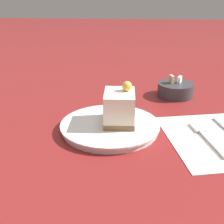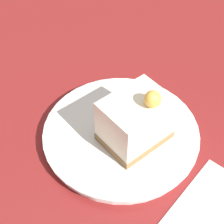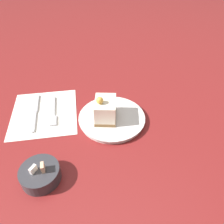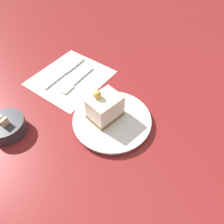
{
  "view_description": "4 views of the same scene",
  "coord_description": "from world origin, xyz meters",
  "px_view_note": "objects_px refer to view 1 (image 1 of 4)",
  "views": [
    {
      "loc": [
        0.01,
        -0.58,
        0.31
      ],
      "look_at": [
        -0.03,
        0.02,
        0.05
      ],
      "focal_mm": 50.0,
      "sensor_mm": 36.0,
      "label": 1
    },
    {
      "loc": [
        0.21,
        -0.19,
        0.41
      ],
      "look_at": [
        -0.04,
        0.01,
        0.06
      ],
      "focal_mm": 60.0,
      "sensor_mm": 36.0,
      "label": 2
    },
    {
      "loc": [
        -0.06,
        0.55,
        0.49
      ],
      "look_at": [
        -0.04,
        0.04,
        0.05
      ],
      "focal_mm": 35.0,
      "sensor_mm": 36.0,
      "label": 3
    },
    {
      "loc": [
        -0.31,
        0.28,
        0.48
      ],
      "look_at": [
        -0.04,
        0.03,
        0.06
      ],
      "focal_mm": 35.0,
      "sensor_mm": 36.0,
      "label": 4
    }
  ],
  "objects_px": {
    "cake_slice": "(120,107)",
    "fork": "(205,135)",
    "sugar_bowl": "(175,89)",
    "plate": "(110,126)"
  },
  "relations": [
    {
      "from": "sugar_bowl",
      "to": "fork",
      "type": "bearing_deg",
      "value": -82.68
    },
    {
      "from": "cake_slice",
      "to": "fork",
      "type": "relative_size",
      "value": 0.6
    },
    {
      "from": "plate",
      "to": "sugar_bowl",
      "type": "height_order",
      "value": "sugar_bowl"
    },
    {
      "from": "plate",
      "to": "fork",
      "type": "bearing_deg",
      "value": -6.3
    },
    {
      "from": "sugar_bowl",
      "to": "cake_slice",
      "type": "bearing_deg",
      "value": -124.26
    },
    {
      "from": "plate",
      "to": "fork",
      "type": "distance_m",
      "value": 0.2
    },
    {
      "from": "sugar_bowl",
      "to": "plate",
      "type": "bearing_deg",
      "value": -126.81
    },
    {
      "from": "cake_slice",
      "to": "plate",
      "type": "bearing_deg",
      "value": -161.01
    },
    {
      "from": "cake_slice",
      "to": "sugar_bowl",
      "type": "relative_size",
      "value": 0.91
    },
    {
      "from": "cake_slice",
      "to": "sugar_bowl",
      "type": "bearing_deg",
      "value": 54.74
    }
  ]
}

